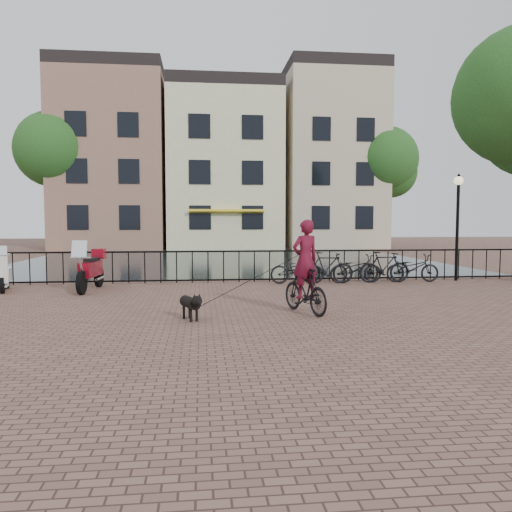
{
  "coord_description": "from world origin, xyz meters",
  "views": [
    {
      "loc": [
        -1.22,
        -8.04,
        1.99
      ],
      "look_at": [
        0.0,
        3.0,
        1.2
      ],
      "focal_mm": 35.0,
      "sensor_mm": 36.0,
      "label": 1
    }
  ],
  "objects": [
    {
      "name": "ground",
      "position": [
        0.0,
        0.0,
        0.0
      ],
      "size": [
        100.0,
        100.0,
        0.0
      ],
      "primitive_type": "plane",
      "color": "brown",
      "rests_on": "ground"
    },
    {
      "name": "canal_water",
      "position": [
        0.0,
        17.3,
        0.0
      ],
      "size": [
        20.0,
        20.0,
        0.0
      ],
      "primitive_type": "plane",
      "color": "black",
      "rests_on": "ground"
    },
    {
      "name": "railing",
      "position": [
        0.0,
        8.0,
        0.5
      ],
      "size": [
        20.0,
        0.05,
        1.02
      ],
      "color": "black",
      "rests_on": "ground"
    },
    {
      "name": "canal_house_left",
      "position": [
        -7.5,
        30.0,
        6.4
      ],
      "size": [
        7.5,
        9.0,
        12.8
      ],
      "color": "#8A6750",
      "rests_on": "ground"
    },
    {
      "name": "canal_house_mid",
      "position": [
        0.5,
        30.0,
        5.9
      ],
      "size": [
        8.0,
        9.5,
        11.8
      ],
      "color": "beige",
      "rests_on": "ground"
    },
    {
      "name": "canal_house_right",
      "position": [
        8.5,
        30.0,
        6.65
      ],
      "size": [
        7.0,
        9.0,
        13.3
      ],
      "color": "beige",
      "rests_on": "ground"
    },
    {
      "name": "tree_far_left",
      "position": [
        -11.0,
        27.0,
        6.73
      ],
      "size": [
        5.04,
        5.04,
        9.27
      ],
      "color": "black",
      "rests_on": "ground"
    },
    {
      "name": "tree_far_right",
      "position": [
        12.0,
        27.0,
        6.35
      ],
      "size": [
        4.76,
        4.76,
        8.76
      ],
      "color": "black",
      "rests_on": "ground"
    },
    {
      "name": "lamp_post",
      "position": [
        7.2,
        7.6,
        2.38
      ],
      "size": [
        0.3,
        0.3,
        3.45
      ],
      "color": "black",
      "rests_on": "ground"
    },
    {
      "name": "cyclist",
      "position": [
        0.99,
        2.4,
        0.89
      ],
      "size": [
        1.06,
        1.78,
        2.35
      ],
      "rotation": [
        0.0,
        0.0,
        3.51
      ],
      "color": "black",
      "rests_on": "ground"
    },
    {
      "name": "dog",
      "position": [
        -1.45,
        1.92,
        0.28
      ],
      "size": [
        0.57,
        0.87,
        0.56
      ],
      "rotation": [
        0.0,
        0.0,
        0.4
      ],
      "color": "black",
      "rests_on": "ground"
    },
    {
      "name": "motorcycle",
      "position": [
        -4.35,
        6.52,
        0.75
      ],
      "size": [
        0.68,
        2.13,
        1.49
      ],
      "rotation": [
        0.0,
        0.0,
        -0.09
      ],
      "color": "maroon",
      "rests_on": "ground"
    },
    {
      "name": "scooter",
      "position": [
        -6.77,
        6.71,
        0.67
      ],
      "size": [
        0.76,
        1.49,
        1.33
      ],
      "rotation": [
        0.0,
        0.0,
        0.25
      ],
      "color": "white",
      "rests_on": "ground"
    },
    {
      "name": "parked_bike_0",
      "position": [
        1.8,
        7.4,
        0.45
      ],
      "size": [
        1.73,
        0.63,
        0.9
      ],
      "primitive_type": "imported",
      "rotation": [
        0.0,
        0.0,
        1.55
      ],
      "color": "black",
      "rests_on": "ground"
    },
    {
      "name": "parked_bike_1",
      "position": [
        2.75,
        7.4,
        0.5
      ],
      "size": [
        1.71,
        0.69,
        1.0
      ],
      "primitive_type": "imported",
      "rotation": [
        0.0,
        0.0,
        1.43
      ],
      "color": "black",
      "rests_on": "ground"
    },
    {
      "name": "parked_bike_2",
      "position": [
        3.7,
        7.4,
        0.45
      ],
      "size": [
        1.75,
        0.69,
        0.9
      ],
      "primitive_type": "imported",
      "rotation": [
        0.0,
        0.0,
        1.63
      ],
      "color": "black",
      "rests_on": "ground"
    },
    {
      "name": "parked_bike_3",
      "position": [
        4.65,
        7.4,
        0.5
      ],
      "size": [
        1.67,
        0.5,
        1.0
      ],
      "primitive_type": "imported",
      "rotation": [
        0.0,
        0.0,
        1.59
      ],
      "color": "black",
      "rests_on": "ground"
    },
    {
      "name": "parked_bike_4",
      "position": [
        5.6,
        7.4,
        0.45
      ],
      "size": [
        1.75,
        0.7,
        0.9
      ],
      "primitive_type": "imported",
      "rotation": [
        0.0,
        0.0,
        1.51
      ],
      "color": "black",
      "rests_on": "ground"
    }
  ]
}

